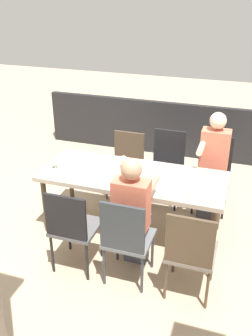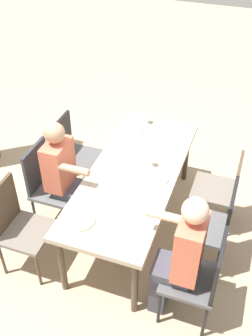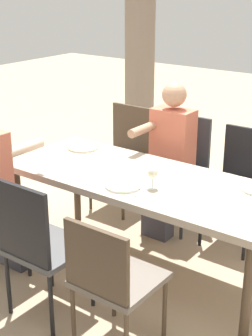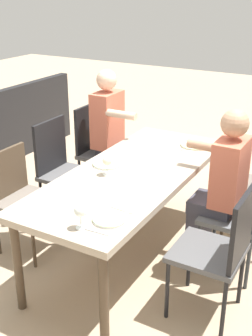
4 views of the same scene
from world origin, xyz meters
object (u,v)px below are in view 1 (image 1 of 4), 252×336
Objects in this scene: chair_east_north at (72,226)px; plate_2 at (64,174)px; chair_mid_north at (126,237)px; chair_mid_south at (167,162)px; diner_woman_green at (213,163)px; diner_man_white at (133,212)px; plate_0 at (198,194)px; dining_table at (133,180)px; wine_glass_1 at (124,159)px; chair_west_north at (191,250)px; chair_west_south at (213,169)px; chair_east_south at (126,160)px; wine_glass_2 at (55,160)px; plate_1 at (140,166)px.

plate_2 is at bearing -57.95° from chair_east_north.
chair_mid_north is 1.00× the size of chair_mid_south.
diner_man_white is (0.60, 1.29, -0.02)m from diner_woman_green.
chair_east_north reaches higher than plate_0.
plate_2 is (0.73, 0.24, 0.07)m from dining_table.
chair_east_north is 6.17× the size of wine_glass_1.
chair_east_north is 0.73× the size of diner_man_white.
chair_west_north is 1.79m from chair_mid_south.
chair_east_north is 3.64× the size of plate_0.
plate_0 is at bearing -131.63° from chair_mid_north.
chair_west_south reaches higher than dining_table.
chair_west_south is 1.89m from plate_2.
dining_table is 0.26m from wine_glass_1.
chair_mid_south is 1.45m from plate_2.
chair_west_south is at bearing 179.99° from chair_mid_south.
chair_east_south is at bearing -71.61° from chair_mid_north.
chair_mid_north is 0.74× the size of diner_man_white.
chair_west_north is 1.16m from chair_east_north.
plate_0 is 1.48m from plate_2.
chair_mid_south reaches higher than dining_table.
diner_woman_green reaches higher than diner_man_white.
dining_table is 0.92m from chair_east_north.
wine_glass_2 is (1.09, -0.70, 0.31)m from chair_mid_north.
chair_mid_south is at bearing -0.01° from chair_west_south.
chair_east_north is 1.29m from plate_0.
diner_man_white is 4.98× the size of plate_0.
chair_west_north is at bearing 109.68° from chair_mid_south.
plate_1 is at bearing 73.09° from chair_mid_south.
diner_woman_green is 1.42m from diner_man_white.
diner_man_white reaches higher than chair_west_south.
wine_glass_1 is at bearing -159.58° from wine_glass_2.
chair_west_north is at bearing 133.71° from dining_table.
chair_west_north reaches higher than chair_east_north.
dining_table is 2.22× the size of chair_east_north.
chair_east_north reaches higher than chair_east_south.
chair_east_south is 1.55m from plate_0.
chair_east_south is 0.75m from plate_1.
wine_glass_1 is (0.36, -0.76, 0.17)m from diner_man_white.
plate_1 is 0.98m from wine_glass_2.
plate_0 is at bearing -143.05° from diner_man_white.
diner_woman_green is at bearing 162.89° from chair_mid_south.
plate_1 is (-0.02, -0.23, 0.07)m from dining_table.
chair_west_south is at bearing -90.91° from diner_woman_green.
chair_mid_south reaches higher than plate_2.
plate_1 is 1.61× the size of wine_glass_1.
chair_west_south is 1.11× the size of chair_east_south.
diner_woman_green reaches higher than wine_glass_1.
chair_west_south reaches higher than plate_2.
dining_table is 13.67× the size of wine_glass_1.
dining_table is at bearing -16.04° from plate_0.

